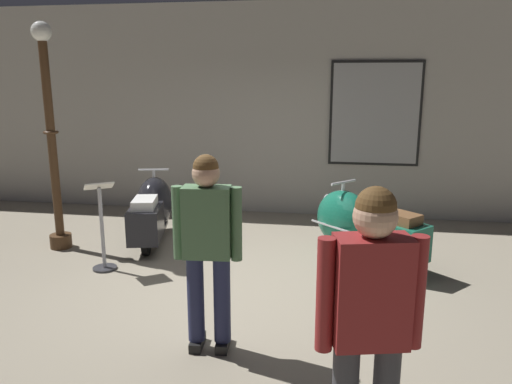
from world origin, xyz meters
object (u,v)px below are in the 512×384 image
object	(u,v)px
lamppost	(52,140)
visitor_0	(369,319)
info_stanchion	(102,233)
scooter_1	(359,226)
scooter_0	(152,209)
visitor_1	(207,240)

from	to	relation	value
lamppost	visitor_0	distance (m)	5.08
lamppost	info_stanchion	distance (m)	1.50
scooter_1	info_stanchion	bearing A→B (deg)	58.41
scooter_0	visitor_0	distance (m)	4.74
visitor_1	visitor_0	bearing A→B (deg)	-139.58
info_stanchion	scooter_0	bearing A→B (deg)	81.53
lamppost	info_stanchion	bearing A→B (deg)	-34.04
visitor_0	visitor_1	bearing A→B (deg)	31.51
visitor_1	scooter_0	bearing A→B (deg)	25.08
info_stanchion	scooter_1	bearing A→B (deg)	15.52
lamppost	scooter_0	bearing A→B (deg)	25.45
visitor_0	visitor_1	xyz separation A→B (m)	(-1.20, 1.20, -0.03)
visitor_1	info_stanchion	xyz separation A→B (m)	(-1.68, 1.51, -0.51)
scooter_0	info_stanchion	xyz separation A→B (m)	(-0.17, -1.15, 0.01)
lamppost	visitor_1	xyz separation A→B (m)	(2.61, -2.13, -0.49)
scooter_1	visitor_1	bearing A→B (deg)	103.93
scooter_1	lamppost	world-z (taller)	lamppost
scooter_0	visitor_0	size ratio (longest dim) A/B	0.96
scooter_0	scooter_1	size ratio (longest dim) A/B	1.13
visitor_0	scooter_0	bearing A→B (deg)	21.63
scooter_1	visitor_0	size ratio (longest dim) A/B	0.85
scooter_0	scooter_1	world-z (taller)	scooter_0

